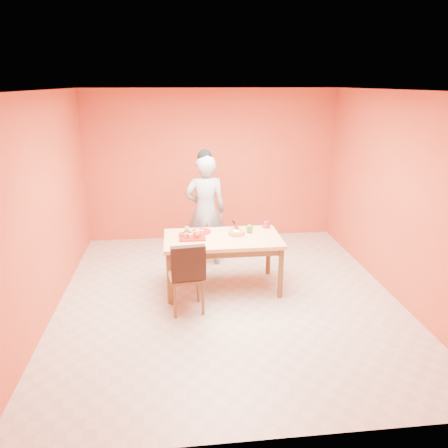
{
  "coord_description": "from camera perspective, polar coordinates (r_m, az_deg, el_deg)",
  "views": [
    {
      "loc": [
        -0.66,
        -5.29,
        2.79
      ],
      "look_at": [
        -0.02,
        0.3,
        0.96
      ],
      "focal_mm": 35.0,
      "sensor_mm": 36.0,
      "label": 1
    }
  ],
  "objects": [
    {
      "name": "pastry_platter",
      "position": [
        6.0,
        -4.18,
        -1.67
      ],
      "size": [
        0.36,
        0.36,
        0.02
      ],
      "primitive_type": "cube",
      "rotation": [
        0.0,
        0.0,
        0.0
      ],
      "color": "#980D0E",
      "rests_on": "dining_table"
    },
    {
      "name": "egg_ornament",
      "position": [
        6.16,
        3.34,
        -0.6
      ],
      "size": [
        0.12,
        0.1,
        0.13
      ],
      "primitive_type": "ellipsoid",
      "rotation": [
        0.0,
        0.0,
        -0.29
      ],
      "color": "olive",
      "rests_on": "dining_table"
    },
    {
      "name": "floor",
      "position": [
        6.02,
        0.54,
        -9.56
      ],
      "size": [
        5.0,
        5.0,
        0.0
      ],
      "primitive_type": "plane",
      "color": "beige",
      "rests_on": "ground"
    },
    {
      "name": "pastry_pile",
      "position": [
        5.98,
        -4.19,
        -1.1
      ],
      "size": [
        0.32,
        0.32,
        0.1
      ],
      "primitive_type": null,
      "color": "tan",
      "rests_on": "pastry_platter"
    },
    {
      "name": "sponge_cake",
      "position": [
        6.05,
        1.64,
        -1.19
      ],
      "size": [
        0.29,
        0.29,
        0.05
      ],
      "primitive_type": "cylinder",
      "rotation": [
        0.0,
        0.0,
        -0.27
      ],
      "color": "orange",
      "rests_on": "white_cake_plate"
    },
    {
      "name": "person",
      "position": [
        6.81,
        -2.45,
        1.73
      ],
      "size": [
        0.64,
        0.42,
        1.76
      ],
      "primitive_type": "imported",
      "rotation": [
        0.0,
        0.0,
        3.13
      ],
      "color": "#949497",
      "rests_on": "floor"
    },
    {
      "name": "ceiling",
      "position": [
        5.34,
        0.63,
        17.08
      ],
      "size": [
        5.0,
        5.0,
        0.0
      ],
      "primitive_type": "plane",
      "rotation": [
        3.14,
        0.0,
        0.0
      ],
      "color": "silver",
      "rests_on": "wall_back"
    },
    {
      "name": "cake_server",
      "position": [
        6.21,
        1.5,
        -0.35
      ],
      "size": [
        0.1,
        0.29,
        0.01
      ],
      "primitive_type": "cube",
      "rotation": [
        0.0,
        0.0,
        0.15
      ],
      "color": "silver",
      "rests_on": "sponge_cake"
    },
    {
      "name": "checker_tin",
      "position": [
        6.42,
        5.5,
        -0.3
      ],
      "size": [
        0.12,
        0.12,
        0.03
      ],
      "primitive_type": "cylinder",
      "rotation": [
        0.0,
        0.0,
        0.09
      ],
      "color": "#371E0F",
      "rests_on": "dining_table"
    },
    {
      "name": "magenta_glass",
      "position": [
        6.38,
        5.51,
        -0.12
      ],
      "size": [
        0.08,
        0.08,
        0.1
      ],
      "primitive_type": "cylinder",
      "rotation": [
        0.0,
        0.0,
        0.17
      ],
      "color": "#BA1B49",
      "rests_on": "dining_table"
    },
    {
      "name": "wall_left",
      "position": [
        5.71,
        -22.44,
        2.05
      ],
      "size": [
        0.0,
        5.0,
        5.0
      ],
      "primitive_type": "plane",
      "rotation": [
        1.57,
        0.0,
        1.57
      ],
      "color": "#D25030",
      "rests_on": "floor"
    },
    {
      "name": "dining_chair",
      "position": [
        5.51,
        -4.93,
        -6.67
      ],
      "size": [
        0.49,
        0.55,
        0.95
      ],
      "rotation": [
        0.0,
        0.0,
        0.12
      ],
      "color": "brown",
      "rests_on": "floor"
    },
    {
      "name": "red_dinner_plate",
      "position": [
        6.2,
        -3.01,
        -1.01
      ],
      "size": [
        0.3,
        0.3,
        0.02
      ],
      "primitive_type": "cylinder",
      "rotation": [
        0.0,
        0.0,
        0.08
      ],
      "color": "#980D0E",
      "rests_on": "dining_table"
    },
    {
      "name": "dining_table",
      "position": [
        6.03,
        -0.19,
        -2.58
      ],
      "size": [
        1.6,
        0.9,
        0.76
      ],
      "color": "#E5B377",
      "rests_on": "floor"
    },
    {
      "name": "wall_right",
      "position": [
        6.21,
        21.7,
        3.34
      ],
      "size": [
        0.0,
        5.0,
        5.0
      ],
      "primitive_type": "plane",
      "rotation": [
        1.57,
        0.0,
        -1.57
      ],
      "color": "#D25030",
      "rests_on": "floor"
    },
    {
      "name": "white_cake_plate",
      "position": [
        6.06,
        1.64,
        -1.48
      ],
      "size": [
        0.37,
        0.37,
        0.01
      ],
      "primitive_type": "cylinder",
      "rotation": [
        0.0,
        0.0,
        -0.27
      ],
      "color": "silver",
      "rests_on": "dining_table"
    },
    {
      "name": "wall_back",
      "position": [
        7.95,
        -1.64,
        7.61
      ],
      "size": [
        4.5,
        0.0,
        4.5
      ],
      "primitive_type": "plane",
      "rotation": [
        1.57,
        0.0,
        0.0
      ],
      "color": "#D25030",
      "rests_on": "floor"
    }
  ]
}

